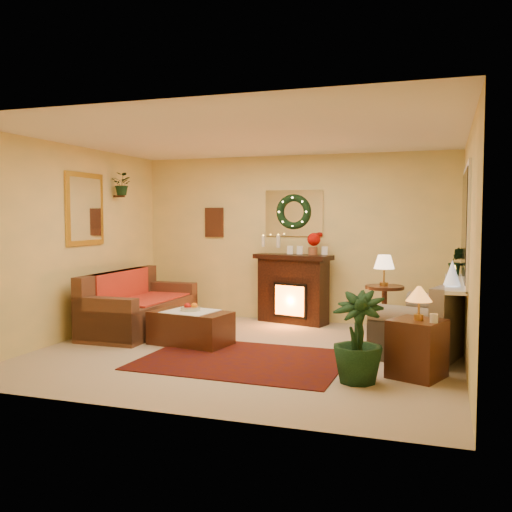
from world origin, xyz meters
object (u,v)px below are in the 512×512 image
(end_table_square, at_px, (417,351))
(side_table_round, at_px, (384,312))
(loveseat, at_px, (426,318))
(sofa, at_px, (141,302))
(coffee_table, at_px, (191,328))
(fireplace, at_px, (293,287))

(end_table_square, bearing_deg, side_table_round, 104.93)
(loveseat, bearing_deg, sofa, -164.04)
(end_table_square, bearing_deg, sofa, 162.96)
(sofa, distance_m, loveseat, 3.92)
(loveseat, bearing_deg, coffee_table, -153.33)
(fireplace, distance_m, side_table_round, 1.55)
(fireplace, relative_size, end_table_square, 1.81)
(side_table_round, bearing_deg, loveseat, -55.08)
(sofa, bearing_deg, coffee_table, -28.01)
(loveseat, relative_size, end_table_square, 2.53)
(end_table_square, height_order, coffee_table, end_table_square)
(coffee_table, bearing_deg, fireplace, 75.10)
(sofa, relative_size, fireplace, 1.85)
(end_table_square, bearing_deg, coffee_table, 167.33)
(fireplace, bearing_deg, end_table_square, -37.44)
(side_table_round, distance_m, coffee_table, 2.68)
(sofa, xyz_separation_m, side_table_round, (3.35, 0.81, -0.10))
(loveseat, xyz_separation_m, coffee_table, (-2.88, -0.53, -0.21))
(loveseat, bearing_deg, side_table_round, 141.20)
(sofa, bearing_deg, side_table_round, 13.41)
(sofa, relative_size, end_table_square, 3.35)
(loveseat, bearing_deg, fireplace, 162.48)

